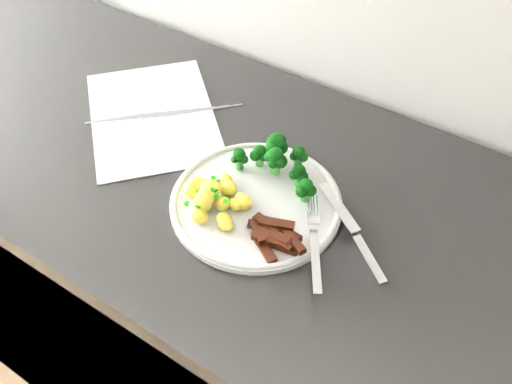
% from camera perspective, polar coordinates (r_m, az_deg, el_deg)
% --- Properties ---
extents(counter, '(2.44, 0.61, 0.92)m').
position_cam_1_polar(counter, '(1.33, -3.18, -12.06)').
color(counter, black).
rests_on(counter, ground).
extents(recipe_paper, '(0.39, 0.38, 0.00)m').
position_cam_1_polar(recipe_paper, '(1.09, -10.41, 7.63)').
color(recipe_paper, white).
rests_on(recipe_paper, counter).
extents(plate, '(0.28, 0.28, 0.02)m').
position_cam_1_polar(plate, '(0.90, 0.00, -0.97)').
color(plate, white).
rests_on(plate, counter).
extents(broccoli, '(0.16, 0.09, 0.06)m').
position_cam_1_polar(broccoli, '(0.92, 2.38, 3.34)').
color(broccoli, '#2B6F24').
rests_on(broccoli, plate).
extents(potatoes, '(0.11, 0.11, 0.04)m').
position_cam_1_polar(potatoes, '(0.88, -4.15, -0.57)').
color(potatoes, '#FEF046').
rests_on(potatoes, plate).
extents(beef_strips, '(0.11, 0.08, 0.03)m').
position_cam_1_polar(beef_strips, '(0.84, 1.83, -4.28)').
color(beef_strips, black).
rests_on(beef_strips, plate).
extents(fork, '(0.11, 0.17, 0.02)m').
position_cam_1_polar(fork, '(0.84, 5.96, -5.41)').
color(fork, silver).
rests_on(fork, plate).
extents(knife, '(0.17, 0.13, 0.02)m').
position_cam_1_polar(knife, '(0.86, 10.35, -5.01)').
color(knife, silver).
rests_on(knife, plate).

